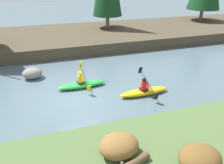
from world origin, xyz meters
TOP-DOWN VIEW (x-y plane):
  - ground_plane at (0.00, 0.00)m, footprint 90.00×90.00m
  - riverbank_far at (0.00, 9.94)m, footprint 44.00×8.55m
  - shrub_clump_nearest at (0.27, -5.26)m, footprint 1.22×1.02m
  - shrub_clump_second at (2.25, -6.41)m, footprint 1.24×1.03m
  - kayaker_lead at (3.25, -0.83)m, footprint 2.78×2.06m
  - kayaker_middle at (0.23, 0.95)m, footprint 2.78×2.07m
  - boulder_midstream at (-2.44, 3.04)m, footprint 1.18×0.92m

SIDE VIEW (x-z plane):
  - ground_plane at x=0.00m, z-range 0.00..0.00m
  - kayaker_lead at x=3.25m, z-range -0.38..0.82m
  - kayaker_middle at x=0.23m, z-range -0.38..0.82m
  - boulder_midstream at x=-2.44m, z-range 0.00..0.67m
  - riverbank_far at x=0.00m, z-range 0.00..0.91m
  - shrub_clump_nearest at x=0.27m, z-range 0.87..1.53m
  - shrub_clump_second at x=2.25m, z-range 0.87..1.54m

